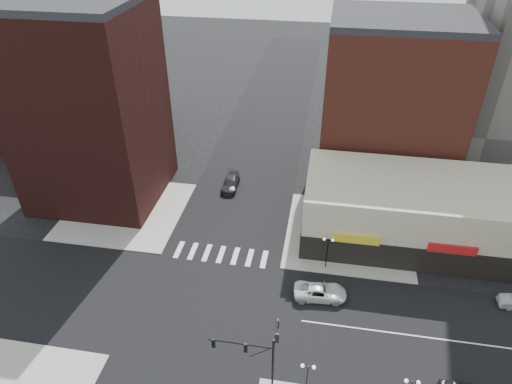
# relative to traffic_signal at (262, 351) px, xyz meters

# --- Properties ---
(ground) EXTENTS (240.00, 240.00, 0.00)m
(ground) POSITION_rel_traffic_signal_xyz_m (-7.24, 7.83, -4.96)
(ground) COLOR black
(ground) RESTS_ON ground
(road_ew) EXTENTS (200.00, 14.00, 0.02)m
(road_ew) POSITION_rel_traffic_signal_xyz_m (-7.24, 7.83, -4.95)
(road_ew) COLOR black
(road_ew) RESTS_ON ground
(road_ns) EXTENTS (14.00, 200.00, 0.02)m
(road_ns) POSITION_rel_traffic_signal_xyz_m (-7.24, 7.83, -4.95)
(road_ns) COLOR black
(road_ns) RESTS_ON ground
(sidewalk_nw) EXTENTS (15.00, 15.00, 0.12)m
(sidewalk_nw) POSITION_rel_traffic_signal_xyz_m (-21.74, 22.33, -4.90)
(sidewalk_nw) COLOR gray
(sidewalk_nw) RESTS_ON ground
(sidewalk_ne) EXTENTS (15.00, 15.00, 0.12)m
(sidewalk_ne) POSITION_rel_traffic_signal_xyz_m (7.26, 22.33, -4.90)
(sidewalk_ne) COLOR gray
(sidewalk_ne) RESTS_ON ground
(building_nw) EXTENTS (16.00, 15.00, 25.00)m
(building_nw) POSITION_rel_traffic_signal_xyz_m (-26.24, 26.33, 7.54)
(building_nw) COLOR #341310
(building_nw) RESTS_ON ground
(building_nw_low) EXTENTS (20.00, 18.00, 12.00)m
(building_nw_low) POSITION_rel_traffic_signal_xyz_m (-39.24, 41.83, 1.04)
(building_nw_low) COLOR #341310
(building_nw_low) RESTS_ON ground
(building_ne_midrise) EXTENTS (18.00, 15.00, 22.00)m
(building_ne_midrise) POSITION_rel_traffic_signal_xyz_m (11.76, 37.33, 6.04)
(building_ne_midrise) COLOR maroon
(building_ne_midrise) RESTS_ON ground
(building_ne_row) EXTENTS (24.20, 12.20, 8.00)m
(building_ne_row) POSITION_rel_traffic_signal_xyz_m (13.76, 22.83, -1.66)
(building_ne_row) COLOR beige
(building_ne_row) RESTS_ON ground
(traffic_signal) EXTENTS (5.59, 3.09, 7.77)m
(traffic_signal) POSITION_rel_traffic_signal_xyz_m (0.00, 0.00, 0.00)
(traffic_signal) COLOR black
(traffic_signal) RESTS_ON ground
(street_lamp_se_a) EXTENTS (1.22, 0.32, 4.16)m
(street_lamp_se_a) POSITION_rel_traffic_signal_xyz_m (3.76, -0.17, -1.67)
(street_lamp_se_a) COLOR black
(street_lamp_se_a) RESTS_ON sidewalk_se
(street_lamp_ne) EXTENTS (1.22, 0.32, 4.16)m
(street_lamp_ne) POSITION_rel_traffic_signal_xyz_m (4.76, 15.83, -1.67)
(street_lamp_ne) COLOR black
(street_lamp_ne) RESTS_ON sidewalk_ne
(white_suv) EXTENTS (5.66, 3.00, 1.51)m
(white_suv) POSITION_rel_traffic_signal_xyz_m (4.37, 11.32, -4.20)
(white_suv) COLOR silver
(white_suv) RESTS_ON ground
(dark_sedan_north) EXTENTS (2.18, 5.19, 1.50)m
(dark_sedan_north) POSITION_rel_traffic_signal_xyz_m (-9.25, 30.11, -4.21)
(dark_sedan_north) COLOR black
(dark_sedan_north) RESTS_ON ground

